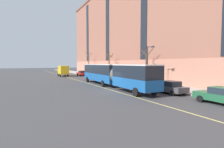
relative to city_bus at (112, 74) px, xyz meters
The scene contains 15 objects.
ground_plane 4.81m from the city_bus, 115.89° to the right, with size 260.00×260.00×0.00m, color #424244.
sidewalk 7.35m from the city_bus, ahead, with size 5.22×160.00×0.15m, color #ADA89E.
apartment_facade 19.65m from the city_bus, 14.06° to the right, with size 15.20×110.00×26.68m.
city_bus is the anchor object (origin of this frame).
parked_car_red_0 25.47m from the city_bus, 82.57° to the left, with size 2.02×4.40×1.56m.
parked_car_green_1 15.45m from the city_bus, 78.16° to the right, with size 1.94×4.47×1.56m.
parked_car_black_2 8.03m from the city_bus, 65.96° to the left, with size 1.97×4.69×1.56m.
parked_car_red_4 14.81m from the city_bus, 77.80° to the left, with size 2.11×4.29×1.56m.
parked_car_darkgray_6 9.53m from the city_bus, 69.39° to the right, with size 2.03×4.42×1.56m.
box_truck 26.18m from the city_bus, 94.14° to the left, with size 2.56×6.62×3.00m.
street_tree_mid_block 7.40m from the city_bus, ahead, with size 1.74×1.74×6.26m.
street_tree_far_uptown 16.97m from the city_bus, 64.52° to the left, with size 1.85×1.84×6.28m.
street_tree_far_downtown 30.95m from the city_bus, 76.41° to the left, with size 1.92×1.89×7.37m.
street_lamp 6.05m from the city_bus, 29.07° to the right, with size 0.36×1.48×6.17m.
lane_centerline 2.82m from the city_bus, 151.90° to the right, with size 0.16×140.00×0.01m, color #E0D66B.
Camera 1 is at (-10.83, -20.30, 3.68)m, focal length 28.00 mm.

